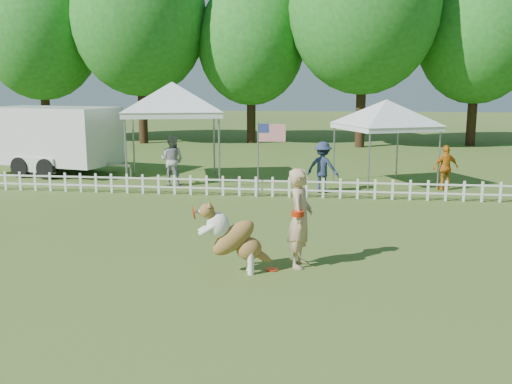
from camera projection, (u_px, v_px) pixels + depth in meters
ground at (248, 274)px, 10.16m from camera, size 120.00×120.00×0.00m
picket_fence at (281, 187)px, 16.92m from camera, size 22.00×0.08×0.60m
handler at (300, 218)px, 10.40m from camera, size 0.53×0.72×1.83m
dog at (235, 238)px, 10.07m from camera, size 1.33×0.73×1.30m
frisbee_on_turf at (272, 269)px, 10.35m from camera, size 0.30×0.30×0.02m
canopy_tent_left at (173, 133)px, 19.50m from camera, size 3.91×3.91×3.31m
canopy_tent_right at (385, 144)px, 18.60m from camera, size 3.55×3.55×2.76m
cargo_trailer at (54, 140)px, 21.17m from camera, size 6.18×3.80×2.53m
flag_pole at (258, 160)px, 16.76m from camera, size 0.86×0.17×2.23m
spectator_a at (172, 160)px, 18.77m from camera, size 0.94×0.80×1.68m
spectator_b at (323, 167)px, 17.57m from camera, size 1.15×0.88×1.58m
spectator_c at (446, 168)px, 17.96m from camera, size 0.91×0.60×1.43m
tree_far_left at (41, 44)px, 32.43m from camera, size 6.60×6.60×11.00m
tree_left at (140, 34)px, 31.10m from camera, size 7.40×7.40×12.00m
tree_center_left at (251, 54)px, 31.53m from camera, size 6.00×6.00×9.80m
tree_center_right at (363, 24)px, 29.06m from camera, size 7.60×7.60×12.60m
tree_right at (477, 47)px, 29.98m from camera, size 6.20×6.20×10.40m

